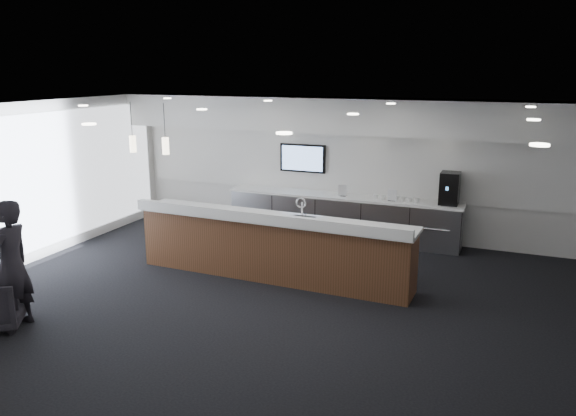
% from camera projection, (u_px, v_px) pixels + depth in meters
% --- Properties ---
extents(ground, '(10.00, 10.00, 0.00)m').
position_uv_depth(ground, '(275.00, 301.00, 8.90)').
color(ground, black).
rests_on(ground, ground).
extents(ceiling, '(10.00, 8.00, 0.02)m').
position_uv_depth(ceiling, '(273.00, 109.00, 8.17)').
color(ceiling, black).
rests_on(ceiling, back_wall).
extents(back_wall, '(10.00, 0.02, 3.00)m').
position_uv_depth(back_wall, '(347.00, 167.00, 12.14)').
color(back_wall, silver).
rests_on(back_wall, ground).
extents(left_wall, '(0.02, 8.00, 3.00)m').
position_uv_depth(left_wall, '(26.00, 184.00, 10.36)').
color(left_wall, silver).
rests_on(left_wall, ground).
extents(soffit_bulkhead, '(10.00, 0.90, 0.70)m').
position_uv_depth(soffit_bulkhead, '(343.00, 115.00, 11.45)').
color(soffit_bulkhead, silver).
rests_on(soffit_bulkhead, back_wall).
extents(alcove_panel, '(9.80, 0.06, 1.40)m').
position_uv_depth(alcove_panel, '(347.00, 163.00, 12.08)').
color(alcove_panel, silver).
rests_on(alcove_panel, back_wall).
extents(window_blinds_wall, '(0.04, 7.36, 2.55)m').
position_uv_depth(window_blinds_wall, '(27.00, 184.00, 10.34)').
color(window_blinds_wall, silver).
rests_on(window_blinds_wall, left_wall).
extents(back_credenza, '(5.06, 0.66, 0.95)m').
position_uv_depth(back_credenza, '(341.00, 217.00, 12.06)').
color(back_credenza, gray).
rests_on(back_credenza, ground).
extents(wall_tv, '(1.05, 0.08, 0.62)m').
position_uv_depth(wall_tv, '(303.00, 158.00, 12.38)').
color(wall_tv, black).
rests_on(wall_tv, back_wall).
extents(pendant_left, '(0.12, 0.12, 0.30)m').
position_uv_depth(pendant_left, '(168.00, 145.00, 9.95)').
color(pendant_left, beige).
rests_on(pendant_left, ceiling).
extents(pendant_right, '(0.12, 0.12, 0.30)m').
position_uv_depth(pendant_right, '(135.00, 144.00, 10.20)').
color(pendant_right, beige).
rests_on(pendant_right, ceiling).
extents(ceiling_can_lights, '(7.00, 5.00, 0.02)m').
position_uv_depth(ceiling_can_lights, '(273.00, 112.00, 8.18)').
color(ceiling_can_lights, silver).
rests_on(ceiling_can_lights, ceiling).
extents(service_counter, '(5.02, 0.97, 1.49)m').
position_uv_depth(service_counter, '(272.00, 246.00, 9.76)').
color(service_counter, '#4E301A').
rests_on(service_counter, ground).
extents(coffee_machine, '(0.37, 0.50, 0.65)m').
position_uv_depth(coffee_machine, '(450.00, 188.00, 11.09)').
color(coffee_machine, black).
rests_on(coffee_machine, back_credenza).
extents(info_sign_left, '(0.18, 0.06, 0.25)m').
position_uv_depth(info_sign_left, '(342.00, 190.00, 11.84)').
color(info_sign_left, silver).
rests_on(info_sign_left, back_credenza).
extents(info_sign_right, '(0.18, 0.04, 0.24)m').
position_uv_depth(info_sign_right, '(392.00, 195.00, 11.40)').
color(info_sign_right, silver).
rests_on(info_sign_right, back_credenza).
extents(lounge_guest, '(0.52, 0.73, 1.85)m').
position_uv_depth(lounge_guest, '(11.00, 265.00, 7.78)').
color(lounge_guest, black).
rests_on(lounge_guest, ground).
extents(cup_0, '(0.11, 0.11, 0.10)m').
position_uv_depth(cup_0, '(417.00, 200.00, 11.28)').
color(cup_0, white).
rests_on(cup_0, back_credenza).
extents(cup_1, '(0.15, 0.15, 0.10)m').
position_uv_depth(cup_1, '(410.00, 200.00, 11.33)').
color(cup_1, white).
rests_on(cup_1, back_credenza).
extents(cup_2, '(0.13, 0.13, 0.10)m').
position_uv_depth(cup_2, '(403.00, 199.00, 11.38)').
color(cup_2, white).
rests_on(cup_2, back_credenza).
extents(cup_3, '(0.14, 0.14, 0.10)m').
position_uv_depth(cup_3, '(396.00, 198.00, 11.43)').
color(cup_3, white).
rests_on(cup_3, back_credenza).
extents(cup_4, '(0.15, 0.15, 0.10)m').
position_uv_depth(cup_4, '(389.00, 198.00, 11.48)').
color(cup_4, white).
rests_on(cup_4, back_credenza).
extents(cup_5, '(0.12, 0.12, 0.10)m').
position_uv_depth(cup_5, '(382.00, 197.00, 11.54)').
color(cup_5, white).
rests_on(cup_5, back_credenza).
extents(cup_6, '(0.15, 0.15, 0.10)m').
position_uv_depth(cup_6, '(376.00, 197.00, 11.59)').
color(cup_6, white).
rests_on(cup_6, back_credenza).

